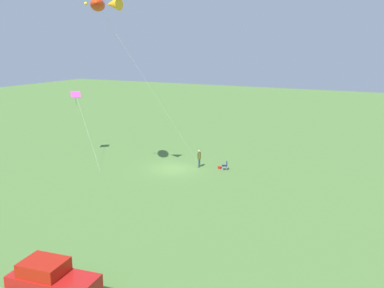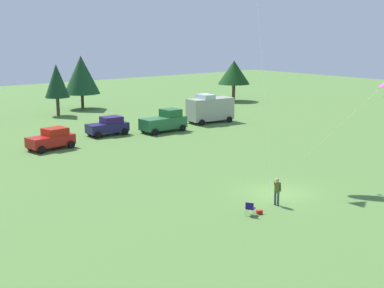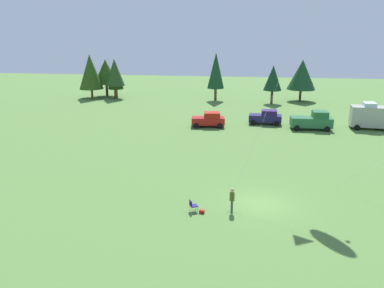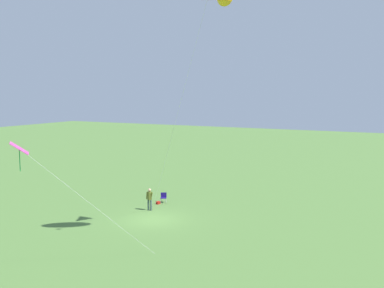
% 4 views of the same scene
% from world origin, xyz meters
% --- Properties ---
extents(ground_plane, '(160.00, 160.00, 0.00)m').
position_xyz_m(ground_plane, '(0.00, 0.00, 0.00)').
color(ground_plane, '#4F7636').
extents(person_kite_flyer, '(0.38, 0.58, 1.74)m').
position_xyz_m(person_kite_flyer, '(-1.97, -1.58, 1.02)').
color(person_kite_flyer, '#384D4B').
rests_on(person_kite_flyer, ground).
extents(folding_chair, '(0.65, 0.65, 0.82)m').
position_xyz_m(folding_chair, '(-4.61, -1.90, 0.49)').
color(folding_chair, navy).
rests_on(folding_chair, ground).
extents(backpack_on_grass, '(0.37, 0.30, 0.22)m').
position_xyz_m(backpack_on_grass, '(-3.96, -2.03, 0.11)').
color(backpack_on_grass, '#A71B14').
rests_on(backpack_on_grass, ground).
extents(car_red_sedan, '(4.40, 2.66, 1.89)m').
position_xyz_m(car_red_sedan, '(-5.84, 22.07, 0.95)').
color(car_red_sedan, '#B31815').
rests_on(car_red_sedan, ground).
extents(car_navy_hatch, '(4.29, 2.39, 1.89)m').
position_xyz_m(car_navy_hatch, '(1.50, 24.58, 0.95)').
color(car_navy_hatch, '#1F1A4D').
rests_on(car_navy_hatch, ground).
extents(truck_green_flatbed, '(5.02, 2.45, 2.34)m').
position_xyz_m(truck_green_flatbed, '(7.11, 22.49, 1.10)').
color(truck_green_flatbed, '#28663B').
rests_on(truck_green_flatbed, ground).
extents(van_motorhome_grey, '(5.61, 3.08, 3.34)m').
position_xyz_m(van_motorhome_grey, '(14.61, 23.77, 1.64)').
color(van_motorhome_grey, '#A2A197').
rests_on(van_motorhome_grey, ground).
extents(kite_diamond_rainbow, '(6.54, 4.52, 6.82)m').
position_xyz_m(kite_diamond_rainbow, '(11.57, -0.01, 6.35)').
color(kite_diamond_rainbow, '#D1409A').
rests_on(kite_diamond_rainbow, ground).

